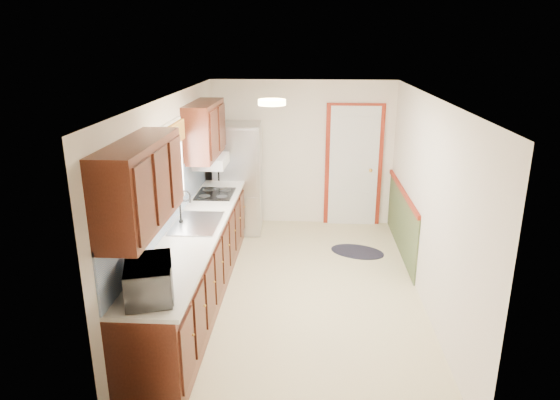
# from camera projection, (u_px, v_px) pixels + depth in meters

# --- Properties ---
(room_shell) EXTENTS (3.20, 5.20, 2.52)m
(room_shell) POSITION_uv_depth(u_px,v_px,m) (299.00, 199.00, 5.91)
(room_shell) COLOR beige
(room_shell) RESTS_ON ground
(kitchen_run) EXTENTS (0.63, 4.00, 2.20)m
(kitchen_run) POSITION_uv_depth(u_px,v_px,m) (192.00, 237.00, 5.82)
(kitchen_run) COLOR #3D170D
(kitchen_run) RESTS_ON ground
(back_wall_trim) EXTENTS (1.12, 2.30, 2.08)m
(back_wall_trim) POSITION_uv_depth(u_px,v_px,m) (363.00, 177.00, 8.04)
(back_wall_trim) COLOR maroon
(back_wall_trim) RESTS_ON ground
(ceiling_fixture) EXTENTS (0.30, 0.30, 0.06)m
(ceiling_fixture) POSITION_uv_depth(u_px,v_px,m) (272.00, 102.00, 5.38)
(ceiling_fixture) COLOR #FFD88C
(ceiling_fixture) RESTS_ON room_shell
(microwave) EXTENTS (0.46, 0.63, 0.38)m
(microwave) POSITION_uv_depth(u_px,v_px,m) (149.00, 276.00, 4.14)
(microwave) COLOR white
(microwave) RESTS_ON kitchen_run
(refrigerator) EXTENTS (0.76, 0.75, 1.76)m
(refrigerator) POSITION_uv_depth(u_px,v_px,m) (238.00, 178.00, 8.01)
(refrigerator) COLOR #B7B7BC
(refrigerator) RESTS_ON ground
(rug) EXTENTS (0.92, 0.76, 0.01)m
(rug) POSITION_uv_depth(u_px,v_px,m) (357.00, 252.00, 7.39)
(rug) COLOR black
(rug) RESTS_ON ground
(cooktop) EXTENTS (0.50, 0.60, 0.02)m
(cooktop) POSITION_uv_depth(u_px,v_px,m) (215.00, 194.00, 6.97)
(cooktop) COLOR black
(cooktop) RESTS_ON kitchen_run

